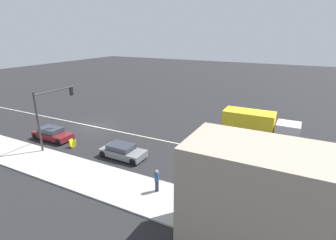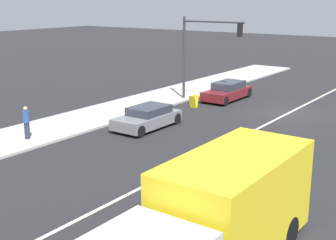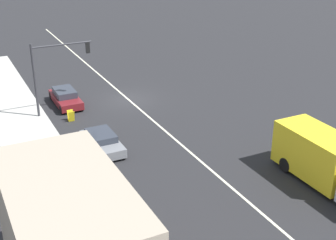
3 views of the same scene
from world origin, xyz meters
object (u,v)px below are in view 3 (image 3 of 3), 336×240
object	(u,v)px
pedestrian	(75,188)
warning_aframe_sign	(71,116)
delivery_truck	(328,161)
traffic_signal_main	(53,66)
sedan_maroon	(66,98)
suv_grey	(102,142)

from	to	relation	value
pedestrian	warning_aframe_sign	size ratio (longest dim) A/B	1.96
delivery_truck	traffic_signal_main	bearing A→B (deg)	-57.03
delivery_truck	sedan_maroon	size ratio (longest dim) A/B	1.74
sedan_maroon	pedestrian	bearing A→B (deg)	77.00
traffic_signal_main	sedan_maroon	bearing A→B (deg)	-123.90
traffic_signal_main	delivery_truck	bearing A→B (deg)	122.97
traffic_signal_main	sedan_maroon	distance (m)	3.86
traffic_signal_main	warning_aframe_sign	bearing A→B (deg)	107.64
sedan_maroon	suv_grey	xyz separation A→B (m)	(-0.00, 9.04, -0.03)
delivery_truck	suv_grey	distance (m)	14.02
pedestrian	sedan_maroon	xyz separation A→B (m)	(-3.34, -14.46, -0.37)
traffic_signal_main	pedestrian	world-z (taller)	traffic_signal_main
sedan_maroon	suv_grey	world-z (taller)	sedan_maroon
traffic_signal_main	suv_grey	world-z (taller)	traffic_signal_main
pedestrian	suv_grey	bearing A→B (deg)	-121.64
traffic_signal_main	warning_aframe_sign	distance (m)	3.97
pedestrian	sedan_maroon	size ratio (longest dim) A/B	0.38
pedestrian	sedan_maroon	distance (m)	14.84
sedan_maroon	delivery_truck	bearing A→B (deg)	117.98
traffic_signal_main	delivery_truck	world-z (taller)	traffic_signal_main
pedestrian	delivery_truck	size ratio (longest dim) A/B	0.22
delivery_truck	suv_grey	xyz separation A→B (m)	(10.00, -9.78, -0.89)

